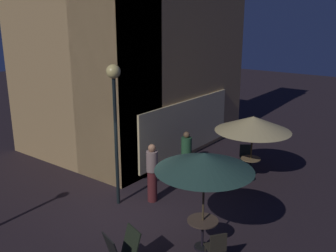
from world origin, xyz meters
The scene contains 12 objects.
ground_plane centered at (0.00, 0.00, 0.00)m, with size 60.00×60.00×0.00m, color black.
cafe_building centered at (3.74, 3.35, 4.86)m, with size 8.12×6.23×9.74m.
street_lamp_near_corner centered at (0.21, 0.85, 3.16)m, with size 0.39×0.39×4.13m.
menu_sandwich_board centered at (-2.05, -1.48, 0.50)m, with size 0.80×0.73×0.97m.
cafe_table_0 centered at (4.20, -1.51, 0.52)m, with size 0.67×0.67×0.75m.
cafe_table_1 centered at (-0.23, -2.37, 0.55)m, with size 0.74×0.74×0.75m.
patio_umbrella_0 centered at (4.20, -1.51, 1.96)m, with size 2.51×2.51×2.22m.
patio_umbrella_1 centered at (-0.23, -2.37, 2.21)m, with size 2.28×2.28×2.43m.
cafe_chair_0 centered at (4.88, -1.01, 0.56)m, with size 0.61×0.61×0.92m.
cafe_chair_1 centered at (-0.71, -3.02, 0.55)m, with size 0.54×0.54×0.90m.
patron_standing_0 centered at (2.67, 0.09, 0.89)m, with size 0.35×0.35×1.77m.
patron_standing_1 centered at (0.94, 0.13, 0.92)m, with size 0.34×0.34×1.80m.
Camera 1 is at (-7.13, -6.56, 5.38)m, focal length 40.82 mm.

